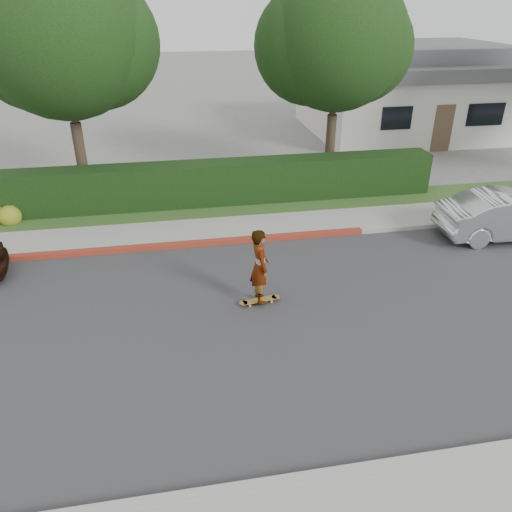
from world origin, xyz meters
name	(u,v)px	position (x,y,z in m)	size (l,w,h in m)	color
ground	(383,311)	(0.00, 0.00, 0.00)	(120.00, 120.00, 0.00)	slate
road	(383,311)	(0.00, 0.00, 0.01)	(60.00, 8.00, 0.01)	#2D2D30
curb_near	(488,451)	(0.00, -4.10, 0.07)	(60.00, 0.20, 0.15)	#9E9E99
curb_far	(329,233)	(0.00, 4.10, 0.07)	(60.00, 0.20, 0.15)	#9E9E99
curb_red_section	(161,246)	(-5.00, 4.10, 0.08)	(12.00, 0.21, 0.15)	maroon
sidewalk_far	(320,222)	(0.00, 5.00, 0.06)	(60.00, 1.60, 0.12)	gray
planting_strip	(307,204)	(0.00, 6.60, 0.05)	(60.00, 1.60, 0.10)	#2D4C1E
hedge	(218,184)	(-3.00, 7.20, 0.75)	(15.00, 1.00, 1.50)	black
tree_left	(62,37)	(-7.51, 8.69, 5.26)	(5.99, 5.21, 8.00)	#33261C
tree_center	(335,44)	(1.49, 9.19, 4.90)	(5.66, 4.84, 7.44)	#33261C
house	(411,90)	(8.00, 16.00, 2.10)	(10.60, 8.60, 4.30)	beige
skateboard	(260,300)	(-2.73, 0.81, 0.09)	(1.01, 0.34, 0.09)	gold
skateboarder	(260,266)	(-2.73, 0.81, 1.00)	(0.65, 0.43, 1.80)	white
car_silver	(511,215)	(5.20, 3.09, 0.69)	(1.47, 4.20, 1.38)	silver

